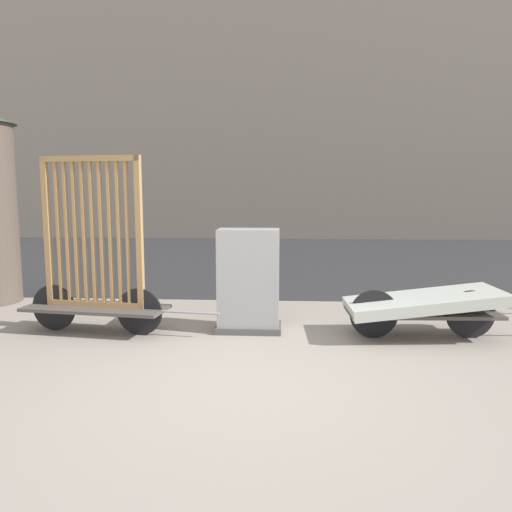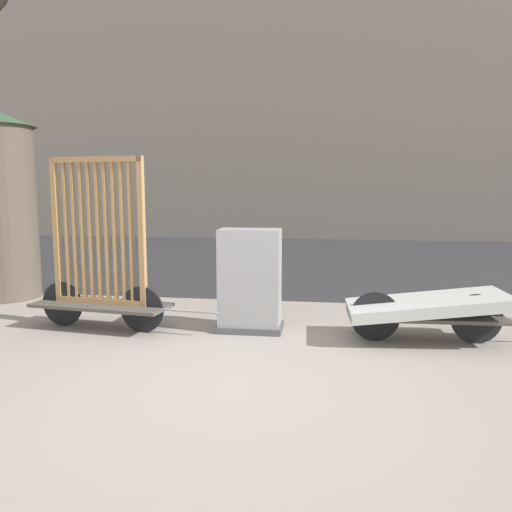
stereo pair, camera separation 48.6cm
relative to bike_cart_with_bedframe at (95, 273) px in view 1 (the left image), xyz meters
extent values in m
plane|color=gray|center=(1.99, -1.66, -0.75)|extent=(60.00, 60.00, 0.00)
cube|color=#2D2D30|center=(1.99, 7.09, -0.75)|extent=(56.00, 10.33, 0.01)
cube|color=slate|center=(1.99, 14.26, 6.74)|extent=(48.00, 4.00, 14.98)
cube|color=#4C4742|center=(-0.01, 0.00, -0.44)|extent=(1.84, 0.82, 0.04)
cylinder|color=black|center=(0.57, -0.08, -0.46)|extent=(0.58, 0.11, 0.58)
cylinder|color=black|center=(-0.58, 0.08, -0.46)|extent=(0.58, 0.11, 0.58)
cylinder|color=gray|center=(1.22, -0.16, -0.44)|extent=(0.70, 0.12, 0.03)
cube|color=#A87F4C|center=(-0.01, 0.00, -0.39)|extent=(1.28, 0.24, 0.07)
cube|color=#A87F4C|center=(-0.01, 0.00, 1.39)|extent=(1.28, 0.24, 0.07)
cube|color=#A87F4C|center=(-0.61, 0.08, 0.50)|extent=(0.08, 0.08, 1.84)
cube|color=#A87F4C|center=(0.60, -0.08, 0.50)|extent=(0.08, 0.08, 1.84)
cube|color=#A87F4C|center=(-0.46, 0.06, 0.50)|extent=(0.04, 0.05, 1.77)
cube|color=#A87F4C|center=(-0.35, 0.05, 0.50)|extent=(0.04, 0.05, 1.77)
cube|color=#A87F4C|center=(-0.23, 0.03, 0.50)|extent=(0.04, 0.05, 1.77)
cube|color=#A87F4C|center=(-0.12, 0.02, 0.50)|extent=(0.04, 0.05, 1.77)
cube|color=#A87F4C|center=(-0.01, 0.00, 0.50)|extent=(0.04, 0.05, 1.77)
cube|color=#A87F4C|center=(0.11, -0.01, 0.50)|extent=(0.04, 0.05, 1.77)
cube|color=#A87F4C|center=(0.22, -0.03, 0.50)|extent=(0.04, 0.05, 1.77)
cube|color=#A87F4C|center=(0.33, -0.04, 0.50)|extent=(0.04, 0.05, 1.77)
cube|color=#A87F4C|center=(0.45, -0.06, 0.50)|extent=(0.04, 0.05, 1.77)
cube|color=#4C4742|center=(3.99, 0.00, -0.44)|extent=(1.80, 0.66, 0.04)
cylinder|color=black|center=(4.56, 0.03, -0.46)|extent=(0.58, 0.06, 0.58)
cylinder|color=black|center=(3.41, -0.02, -0.46)|extent=(0.58, 0.06, 0.58)
cube|color=#B2B7AD|center=(3.99, 0.00, -0.31)|extent=(1.83, 0.92, 0.33)
cube|color=#4C4C4C|center=(1.89, 0.19, -0.71)|extent=(0.82, 0.48, 0.08)
cube|color=gray|center=(1.89, 0.19, -0.11)|extent=(0.76, 0.42, 1.29)
camera|label=1|loc=(2.33, -5.93, 1.01)|focal=35.00mm
camera|label=2|loc=(2.82, -5.89, 1.01)|focal=35.00mm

